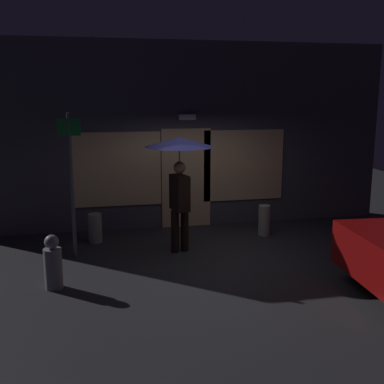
{
  "coord_description": "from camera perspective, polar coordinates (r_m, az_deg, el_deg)",
  "views": [
    {
      "loc": [
        -2.05,
        -7.99,
        2.95
      ],
      "look_at": [
        -0.23,
        0.47,
        1.15
      ],
      "focal_mm": 44.4,
      "sensor_mm": 36.0,
      "label": 1
    }
  ],
  "objects": [
    {
      "name": "street_sign_post",
      "position": [
        8.74,
        -14.27,
        1.71
      ],
      "size": [
        0.4,
        0.07,
        2.62
      ],
      "color": "#595B60",
      "rests_on": "ground"
    },
    {
      "name": "fire_hydrant",
      "position": [
        7.63,
        -16.36,
        -8.28
      ],
      "size": [
        0.27,
        0.27,
        0.86
      ],
      "color": "gray",
      "rests_on": "ground"
    },
    {
      "name": "person_with_umbrella",
      "position": [
        8.7,
        -1.51,
        3.74
      ],
      "size": [
        1.27,
        1.27,
        2.17
      ],
      "rotation": [
        0.0,
        0.0,
        -1.35
      ],
      "color": "black",
      "rests_on": "ground"
    },
    {
      "name": "sidewalk_bollard_2",
      "position": [
        9.75,
        -11.57,
        -4.27
      ],
      "size": [
        0.27,
        0.27,
        0.59
      ],
      "primitive_type": "cylinder",
      "color": "#9E998E",
      "rests_on": "ground"
    },
    {
      "name": "sidewalk_bollard",
      "position": [
        10.14,
        8.67,
        -3.38
      ],
      "size": [
        0.25,
        0.25,
        0.65
      ],
      "primitive_type": "cylinder",
      "color": "#B2A899",
      "rests_on": "ground"
    },
    {
      "name": "ground_plane",
      "position": [
        8.76,
        2.17,
        -7.9
      ],
      "size": [
        18.0,
        18.0,
        0.0
      ],
      "primitive_type": "plane",
      "color": "#2D2D33"
    },
    {
      "name": "building_facade",
      "position": [
        10.58,
        -0.9,
        6.66
      ],
      "size": [
        9.25,
        0.48,
        4.06
      ],
      "color": "#4C4C56",
      "rests_on": "ground"
    }
  ]
}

